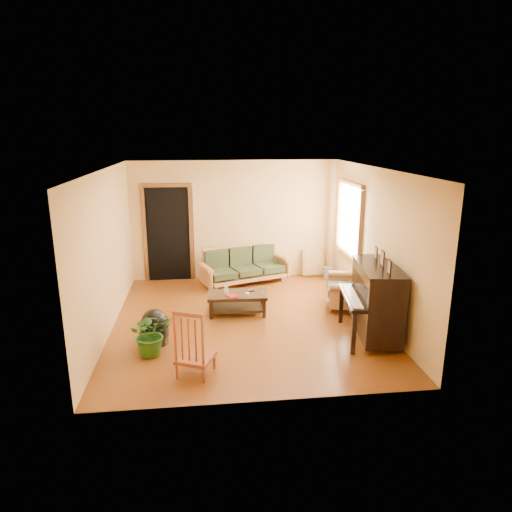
{
  "coord_description": "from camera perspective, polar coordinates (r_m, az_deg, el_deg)",
  "views": [
    {
      "loc": [
        -0.69,
        -7.35,
        3.15
      ],
      "look_at": [
        0.2,
        0.2,
        1.1
      ],
      "focal_mm": 32.0,
      "sensor_mm": 36.0,
      "label": 1
    }
  ],
  "objects": [
    {
      "name": "ceramic_crock",
      "position": [
        10.37,
        9.02,
        -2.06
      ],
      "size": [
        0.24,
        0.24,
        0.25
      ],
      "primitive_type": "cylinder",
      "rotation": [
        0.0,
        0.0,
        -0.22
      ],
      "color": "#324897",
      "rests_on": "floor"
    },
    {
      "name": "coffee_table",
      "position": [
        8.25,
        -2.37,
        -5.94
      ],
      "size": [
        1.07,
        0.61,
        0.38
      ],
      "primitive_type": "cube",
      "rotation": [
        0.0,
        0.0,
        -0.04
      ],
      "color": "black",
      "rests_on": "floor"
    },
    {
      "name": "footstool",
      "position": [
        7.29,
        -12.57,
        -9.11
      ],
      "size": [
        0.5,
        0.5,
        0.41
      ],
      "primitive_type": "cylinder",
      "rotation": [
        0.0,
        0.0,
        0.17
      ],
      "color": "black",
      "rests_on": "floor"
    },
    {
      "name": "red_chair",
      "position": [
        6.22,
        -7.63,
        -10.5
      ],
      "size": [
        0.6,
        0.63,
        0.96
      ],
      "primitive_type": "cube",
      "rotation": [
        0.0,
        0.0,
        -0.4
      ],
      "color": "maroon",
      "rests_on": "floor"
    },
    {
      "name": "leaning_frame",
      "position": [
        10.43,
        7.17,
        -0.73
      ],
      "size": [
        0.49,
        0.13,
        0.65
      ],
      "primitive_type": "cube",
      "rotation": [
        0.0,
        0.0,
        0.03
      ],
      "color": "#B18C3B",
      "rests_on": "floor"
    },
    {
      "name": "floor",
      "position": [
        8.03,
        -1.27,
        -8.02
      ],
      "size": [
        5.0,
        5.0,
        0.0
      ],
      "primitive_type": "plane",
      "color": "#57280B",
      "rests_on": "ground"
    },
    {
      "name": "candle",
      "position": [
        8.23,
        -3.76,
        -4.17
      ],
      "size": [
        0.08,
        0.08,
        0.11
      ],
      "primitive_type": "cylinder",
      "rotation": [
        0.0,
        0.0,
        -0.14
      ],
      "color": "silver",
      "rests_on": "coffee_table"
    },
    {
      "name": "sofa",
      "position": [
        9.81,
        -1.36,
        -1.2
      ],
      "size": [
        2.02,
        1.35,
        0.8
      ],
      "primitive_type": "cube",
      "rotation": [
        0.0,
        0.0,
        0.33
      ],
      "color": "#A76B3D",
      "rests_on": "floor"
    },
    {
      "name": "doorway",
      "position": [
        10.08,
        -10.91,
        2.66
      ],
      "size": [
        1.08,
        0.16,
        2.05
      ],
      "primitive_type": "cube",
      "color": "black",
      "rests_on": "floor"
    },
    {
      "name": "glass_jar",
      "position": [
        8.06,
        -1.07,
        -4.78
      ],
      "size": [
        0.11,
        0.11,
        0.06
      ],
      "primitive_type": "cylinder",
      "rotation": [
        0.0,
        0.0,
        -0.38
      ],
      "color": "silver",
      "rests_on": "coffee_table"
    },
    {
      "name": "piano",
      "position": [
        7.41,
        14.81,
        -5.58
      ],
      "size": [
        0.98,
        1.45,
        1.2
      ],
      "primitive_type": "cube",
      "rotation": [
        0.0,
        0.0,
        -0.14
      ],
      "color": "black",
      "rests_on": "floor"
    },
    {
      "name": "potted_plant",
      "position": [
        6.9,
        -12.99,
        -9.39
      ],
      "size": [
        0.73,
        0.68,
        0.67
      ],
      "primitive_type": "imported",
      "rotation": [
        0.0,
        0.0,
        0.3
      ],
      "color": "#225217",
      "rests_on": "floor"
    },
    {
      "name": "book",
      "position": [
        8.0,
        -3.46,
        -5.12
      ],
      "size": [
        0.24,
        0.26,
        0.02
      ],
      "primitive_type": "imported",
      "rotation": [
        0.0,
        0.0,
        0.46
      ],
      "color": "maroon",
      "rests_on": "coffee_table"
    },
    {
      "name": "window",
      "position": [
        9.27,
        11.65,
        4.53
      ],
      "size": [
        0.12,
        1.36,
        1.46
      ],
      "primitive_type": "cube",
      "color": "white",
      "rests_on": "right_wall"
    },
    {
      "name": "armchair",
      "position": [
        8.62,
        11.28,
        -3.58
      ],
      "size": [
        1.01,
        1.04,
        0.87
      ],
      "primitive_type": "cube",
      "rotation": [
        0.0,
        0.0,
        -0.24
      ],
      "color": "#A76B3D",
      "rests_on": "floor"
    },
    {
      "name": "remote",
      "position": [
        8.27,
        -0.73,
        -4.42
      ],
      "size": [
        0.15,
        0.09,
        0.01
      ],
      "primitive_type": "cube",
      "rotation": [
        0.0,
        0.0,
        0.38
      ],
      "color": "black",
      "rests_on": "coffee_table"
    }
  ]
}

